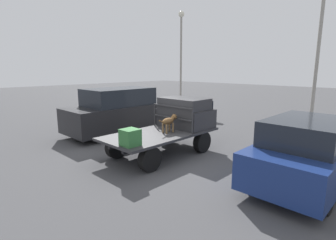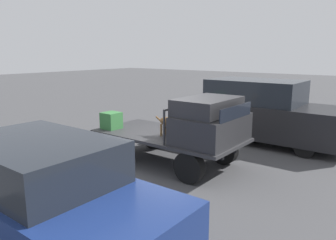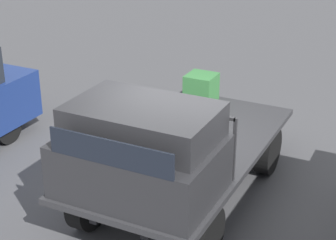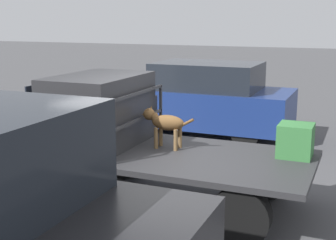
{
  "view_description": "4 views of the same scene",
  "coord_description": "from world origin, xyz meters",
  "px_view_note": "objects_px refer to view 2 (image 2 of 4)",
  "views": [
    {
      "loc": [
        -6.01,
        -6.18,
        2.93
      ],
      "look_at": [
        0.15,
        -0.2,
        1.23
      ],
      "focal_mm": 28.0,
      "sensor_mm": 36.0,
      "label": 1
    },
    {
      "loc": [
        5.17,
        -6.72,
        2.93
      ],
      "look_at": [
        0.15,
        -0.2,
        1.23
      ],
      "focal_mm": 35.0,
      "sensor_mm": 36.0,
      "label": 2
    },
    {
      "loc": [
        6.38,
        2.89,
        4.31
      ],
      "look_at": [
        0.15,
        -0.2,
        1.23
      ],
      "focal_mm": 60.0,
      "sensor_mm": 36.0,
      "label": 3
    },
    {
      "loc": [
        -2.49,
        6.03,
        2.7
      ],
      "look_at": [
        0.15,
        -0.2,
        1.23
      ],
      "focal_mm": 50.0,
      "sensor_mm": 36.0,
      "label": 4
    }
  ],
  "objects_px": {
    "cargo_crate": "(111,121)",
    "parked_pickup_far": "(260,112)",
    "parked_sedan": "(45,198)",
    "flatbed_truck": "(168,142)",
    "dog": "(170,122)"
  },
  "relations": [
    {
      "from": "flatbed_truck",
      "to": "parked_pickup_far",
      "type": "bearing_deg",
      "value": 73.44
    },
    {
      "from": "flatbed_truck",
      "to": "dog",
      "type": "xyz_separation_m",
      "value": [
        0.21,
        -0.2,
        0.6
      ]
    },
    {
      "from": "cargo_crate",
      "to": "parked_sedan",
      "type": "bearing_deg",
      "value": -54.55
    },
    {
      "from": "parked_pickup_far",
      "to": "dog",
      "type": "bearing_deg",
      "value": -108.48
    },
    {
      "from": "parked_pickup_far",
      "to": "flatbed_truck",
      "type": "bearing_deg",
      "value": -112.32
    },
    {
      "from": "parked_sedan",
      "to": "parked_pickup_far",
      "type": "distance_m",
      "value": 7.91
    },
    {
      "from": "cargo_crate",
      "to": "parked_pickup_far",
      "type": "bearing_deg",
      "value": 56.23
    },
    {
      "from": "dog",
      "to": "parked_pickup_far",
      "type": "xyz_separation_m",
      "value": [
        0.86,
        3.81,
        -0.19
      ]
    },
    {
      "from": "dog",
      "to": "parked_pickup_far",
      "type": "bearing_deg",
      "value": 69.91
    },
    {
      "from": "cargo_crate",
      "to": "parked_sedan",
      "type": "distance_m",
      "value": 4.67
    },
    {
      "from": "flatbed_truck",
      "to": "parked_pickup_far",
      "type": "distance_m",
      "value": 3.78
    },
    {
      "from": "parked_pickup_far",
      "to": "parked_sedan",
      "type": "bearing_deg",
      "value": -95.99
    },
    {
      "from": "dog",
      "to": "parked_pickup_far",
      "type": "height_order",
      "value": "parked_pickup_far"
    },
    {
      "from": "flatbed_truck",
      "to": "dog",
      "type": "distance_m",
      "value": 0.67
    },
    {
      "from": "flatbed_truck",
      "to": "cargo_crate",
      "type": "xyz_separation_m",
      "value": [
        -1.67,
        -0.49,
        0.45
      ]
    }
  ]
}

